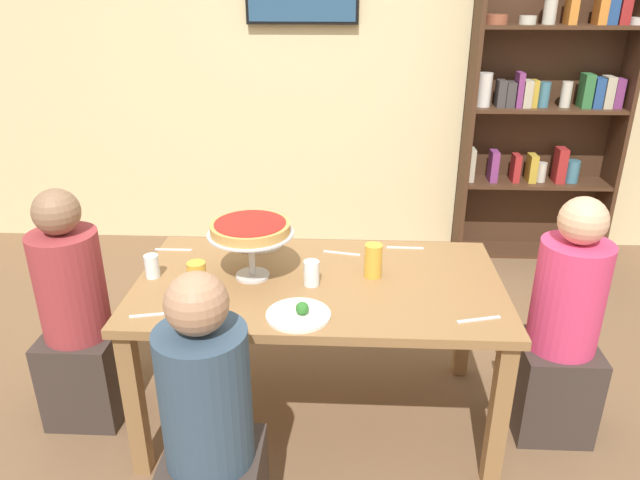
{
  "coord_description": "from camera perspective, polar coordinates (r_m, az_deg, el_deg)",
  "views": [
    {
      "loc": [
        0.12,
        -2.3,
        1.95
      ],
      "look_at": [
        0.0,
        0.1,
        0.89
      ],
      "focal_mm": 33.26,
      "sensor_mm": 36.0,
      "label": 1
    }
  ],
  "objects": [
    {
      "name": "beer_glass_amber_tall",
      "position": [
        2.48,
        -11.7,
        -3.84
      ],
      "size": [
        0.08,
        0.08,
        0.16
      ],
      "primitive_type": "cylinder",
      "color": "gold",
      "rests_on": "dining_table"
    },
    {
      "name": "ground_plane",
      "position": [
        3.02,
        -0.1,
        -16.46
      ],
      "size": [
        12.0,
        12.0,
        0.0
      ],
      "primitive_type": "plane",
      "color": "brown"
    },
    {
      "name": "cutlery_fork_far",
      "position": [
        2.97,
        -13.92,
        -0.91
      ],
      "size": [
        0.18,
        0.02,
        0.0
      ],
      "primitive_type": "cube",
      "rotation": [
        0.0,
        0.0,
        3.15
      ],
      "color": "silver",
      "rests_on": "dining_table"
    },
    {
      "name": "rear_partition",
      "position": [
        4.53,
        1.35,
        16.81
      ],
      "size": [
        8.0,
        0.12,
        2.8
      ],
      "primitive_type": "cube",
      "color": "beige",
      "rests_on": "ground_plane"
    },
    {
      "name": "diner_head_east",
      "position": [
        2.87,
        22.15,
        -8.66
      ],
      "size": [
        0.34,
        0.34,
        1.15
      ],
      "rotation": [
        0.0,
        0.0,
        3.14
      ],
      "color": "#382D28",
      "rests_on": "ground_plane"
    },
    {
      "name": "water_glass_clear_far",
      "position": [
        2.54,
        -0.83,
        -3.2
      ],
      "size": [
        0.07,
        0.07,
        0.11
      ],
      "primitive_type": "cylinder",
      "color": "white",
      "rests_on": "dining_table"
    },
    {
      "name": "dining_table",
      "position": [
        2.64,
        -0.11,
        -5.68
      ],
      "size": [
        1.6,
        0.89,
        0.74
      ],
      "color": "olive",
      "rests_on": "ground_plane"
    },
    {
      "name": "deep_dish_pizza_stand",
      "position": [
        2.56,
        -6.71,
        0.85
      ],
      "size": [
        0.37,
        0.37,
        0.26
      ],
      "color": "silver",
      "rests_on": "dining_table"
    },
    {
      "name": "beer_glass_amber_short",
      "position": [
        2.62,
        5.14,
        -1.99
      ],
      "size": [
        0.08,
        0.08,
        0.15
      ],
      "primitive_type": "cylinder",
      "color": "gold",
      "rests_on": "dining_table"
    },
    {
      "name": "diner_head_west",
      "position": [
        2.97,
        -22.25,
        -7.59
      ],
      "size": [
        0.34,
        0.34,
        1.15
      ],
      "color": "#382D28",
      "rests_on": "ground_plane"
    },
    {
      "name": "cutlery_spare_fork",
      "position": [
        2.43,
        -15.79,
        -6.94
      ],
      "size": [
        0.18,
        0.06,
        0.0
      ],
      "primitive_type": "cube",
      "rotation": [
        0.0,
        0.0,
        0.23
      ],
      "color": "silver",
      "rests_on": "dining_table"
    },
    {
      "name": "bookshelf",
      "position": [
        4.61,
        20.92,
        12.09
      ],
      "size": [
        1.16,
        0.3,
        2.21
      ],
      "color": "#422819",
      "rests_on": "ground_plane"
    },
    {
      "name": "cutlery_knife_far",
      "position": [
        2.39,
        15.03,
        -7.39
      ],
      "size": [
        0.18,
        0.06,
        0.0
      ],
      "primitive_type": "cube",
      "rotation": [
        0.0,
        0.0,
        0.27
      ],
      "color": "silver",
      "rests_on": "dining_table"
    },
    {
      "name": "water_glass_clear_near",
      "position": [
        2.71,
        -15.85,
        -2.42
      ],
      "size": [
        0.06,
        0.06,
        0.1
      ],
      "primitive_type": "cylinder",
      "color": "white",
      "rests_on": "dining_table"
    },
    {
      "name": "diner_near_left",
      "position": [
        2.17,
        -10.51,
        -18.94
      ],
      "size": [
        0.34,
        0.34,
        1.15
      ],
      "rotation": [
        0.0,
        0.0,
        1.57
      ],
      "color": "#382D28",
      "rests_on": "ground_plane"
    },
    {
      "name": "salad_plate_far_diner",
      "position": [
        2.33,
        -2.04,
        -7.11
      ],
      "size": [
        0.25,
        0.25,
        0.07
      ],
      "color": "white",
      "rests_on": "dining_table"
    },
    {
      "name": "cutlery_fork_near",
      "position": [
        2.94,
        8.18,
        -0.74
      ],
      "size": [
        0.18,
        0.02,
        0.0
      ],
      "primitive_type": "cube",
      "rotation": [
        0.0,
        0.0,
        3.13
      ],
      "color": "silver",
      "rests_on": "dining_table"
    },
    {
      "name": "cutlery_knife_near",
      "position": [
        2.85,
        2.1,
        -1.27
      ],
      "size": [
        0.18,
        0.05,
        0.0
      ],
      "primitive_type": "cube",
      "rotation": [
        0.0,
        0.0,
        2.94
      ],
      "color": "silver",
      "rests_on": "dining_table"
    },
    {
      "name": "salad_plate_near_diner",
      "position": [
        2.96,
        -5.8,
        -0.07
      ],
      "size": [
        0.24,
        0.24,
        0.07
      ],
      "color": "white",
      "rests_on": "dining_table"
    }
  ]
}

